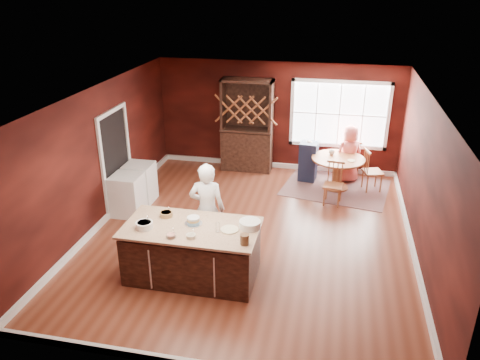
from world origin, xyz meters
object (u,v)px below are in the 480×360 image
layer_cake (193,221)px  high_chair (308,161)px  toddler (307,148)px  dryer (140,183)px  chair_east (373,170)px  baker (207,209)px  kitchen_island (192,253)px  washer (128,195)px  chair_south (333,184)px  chair_north (350,158)px  seated_woman (349,154)px  hutch (247,126)px  dining_table (338,167)px

layer_cake → high_chair: (1.53, 4.28, -0.48)m
high_chair → toddler: size_ratio=3.84×
dryer → chair_east: bearing=17.9°
baker → dryer: size_ratio=1.98×
kitchen_island → washer: kitchen_island is taller
high_chair → dryer: bearing=-144.7°
chair_south → chair_north: (0.37, 1.64, -0.00)m
seated_woman → high_chair: 0.97m
high_chair → kitchen_island: bearing=-102.8°
hutch → washer: hutch is taller
chair_north → baker: bearing=39.0°
toddler → washer: 4.30m
baker → seated_woman: baker is taller
chair_north → seated_woman: size_ratio=0.69×
seated_woman → dryer: bearing=-0.1°
kitchen_island → dryer: 3.15m
hutch → chair_north: bearing=0.9°
kitchen_island → washer: bearing=136.9°
high_chair → hutch: (-1.57, 0.39, 0.65)m
chair_south → washer: chair_south is taller
kitchen_island → toddler: 4.64m
chair_east → high_chair: (-1.49, 0.30, -0.00)m
toddler → dryer: (-3.45, -1.91, -0.38)m
toddler → chair_south: bearing=-60.6°
toddler → layer_cake: bearing=-109.1°
washer → layer_cake: bearing=-41.3°
hutch → layer_cake: bearing=-89.5°
chair_east → chair_north: size_ratio=1.06×
layer_cake → hutch: hutch is taller
dining_table → baker: size_ratio=0.71×
baker → seated_woman: (2.44, 3.77, -0.16)m
dining_table → hutch: (-2.27, 0.74, 0.62)m
baker → chair_north: (2.49, 4.04, -0.38)m
seated_woman → toddler: bearing=-16.3°
kitchen_island → baker: 0.87m
kitchen_island → chair_north: 5.44m
layer_cake → high_chair: size_ratio=0.29×
kitchen_island → seated_woman: (2.49, 4.53, 0.25)m
kitchen_island → high_chair: size_ratio=2.16×
layer_cake → toddler: bearing=70.9°
kitchen_island → dining_table: 4.61m
dining_table → baker: 3.94m
hutch → washer: 3.59m
chair_north → washer: bearing=14.2°
chair_south → hutch: size_ratio=0.41×
kitchen_island → high_chair: 4.64m
dining_table → layer_cake: bearing=-119.6°
chair_east → hutch: hutch is taller
dining_table → seated_woman: 0.58m
dining_table → washer: washer is taller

